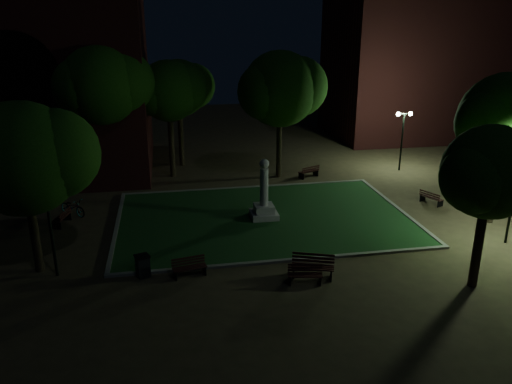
{
  "coord_description": "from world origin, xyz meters",
  "views": [
    {
      "loc": [
        -4.83,
        -22.13,
        10.03
      ],
      "look_at": [
        -0.61,
        1.0,
        1.87
      ],
      "focal_mm": 35.0,
      "sensor_mm": 36.0,
      "label": 1
    }
  ],
  "objects_px": {
    "bench_west_near": "(189,267)",
    "bicycle": "(73,207)",
    "bench_left_side": "(62,218)",
    "bench_far_side": "(309,172)",
    "trash_bin": "(143,266)",
    "bench_near_left": "(313,267)",
    "bench_near_right": "(305,275)",
    "monument": "(264,202)",
    "bench_right_side": "(431,198)"
  },
  "relations": [
    {
      "from": "bench_left_side",
      "to": "bench_far_side",
      "type": "xyz_separation_m",
      "value": [
        14.77,
        5.58,
        0.01
      ]
    },
    {
      "from": "bench_right_side",
      "to": "bicycle",
      "type": "relative_size",
      "value": 0.8
    },
    {
      "from": "bench_west_near",
      "to": "bicycle",
      "type": "relative_size",
      "value": 0.81
    },
    {
      "from": "monument",
      "to": "bench_right_side",
      "type": "height_order",
      "value": "monument"
    },
    {
      "from": "bench_near_left",
      "to": "bench_far_side",
      "type": "distance_m",
      "value": 13.69
    },
    {
      "from": "monument",
      "to": "bench_near_right",
      "type": "bearing_deg",
      "value": -87.62
    },
    {
      "from": "bicycle",
      "to": "bench_right_side",
      "type": "bearing_deg",
      "value": -54.31
    },
    {
      "from": "bench_near_left",
      "to": "monument",
      "type": "bearing_deg",
      "value": 116.26
    },
    {
      "from": "bench_near_left",
      "to": "bench_right_side",
      "type": "relative_size",
      "value": 1.28
    },
    {
      "from": "trash_bin",
      "to": "bench_left_side",
      "type": "bearing_deg",
      "value": 123.91
    },
    {
      "from": "monument",
      "to": "trash_bin",
      "type": "distance_m",
      "value": 8.1
    },
    {
      "from": "bench_west_near",
      "to": "bench_far_side",
      "type": "height_order",
      "value": "bench_far_side"
    },
    {
      "from": "bench_near_right",
      "to": "bench_right_side",
      "type": "distance_m",
      "value": 12.13
    },
    {
      "from": "bench_west_near",
      "to": "bicycle",
      "type": "distance_m",
      "value": 9.79
    },
    {
      "from": "bench_west_near",
      "to": "bicycle",
      "type": "bearing_deg",
      "value": 115.99
    },
    {
      "from": "bench_west_near",
      "to": "bench_far_side",
      "type": "xyz_separation_m",
      "value": [
        8.63,
        12.19,
        0.01
      ]
    },
    {
      "from": "bench_west_near",
      "to": "trash_bin",
      "type": "xyz_separation_m",
      "value": [
        -1.88,
        0.27,
        0.11
      ]
    },
    {
      "from": "bench_near_left",
      "to": "bench_west_near",
      "type": "relative_size",
      "value": 1.26
    },
    {
      "from": "monument",
      "to": "bench_near_right",
      "type": "height_order",
      "value": "monument"
    },
    {
      "from": "bench_near_right",
      "to": "bench_right_side",
      "type": "relative_size",
      "value": 1.01
    },
    {
      "from": "bench_left_side",
      "to": "bench_far_side",
      "type": "relative_size",
      "value": 0.96
    },
    {
      "from": "bench_left_side",
      "to": "bench_near_left",
      "type": "bearing_deg",
      "value": 69.65
    },
    {
      "from": "bicycle",
      "to": "trash_bin",
      "type": "bearing_deg",
      "value": -111.61
    },
    {
      "from": "bench_near_left",
      "to": "bench_near_right",
      "type": "bearing_deg",
      "value": -114.83
    },
    {
      "from": "monument",
      "to": "bench_left_side",
      "type": "xyz_separation_m",
      "value": [
        -10.37,
        1.05,
        -0.6
      ]
    },
    {
      "from": "bench_near_right",
      "to": "bench_left_side",
      "type": "relative_size",
      "value": 0.98
    },
    {
      "from": "monument",
      "to": "bench_left_side",
      "type": "height_order",
      "value": "monument"
    },
    {
      "from": "bench_right_side",
      "to": "bench_left_side",
      "type": "bearing_deg",
      "value": 63.45
    },
    {
      "from": "monument",
      "to": "bench_near_right",
      "type": "distance_m",
      "value": 7.05
    },
    {
      "from": "bench_right_side",
      "to": "bicycle",
      "type": "distance_m",
      "value": 19.98
    },
    {
      "from": "bench_near_left",
      "to": "bicycle",
      "type": "distance_m",
      "value": 13.97
    },
    {
      "from": "bench_near_left",
      "to": "bench_left_side",
      "type": "bearing_deg",
      "value": 165.42
    },
    {
      "from": "monument",
      "to": "bench_near_left",
      "type": "relative_size",
      "value": 1.74
    },
    {
      "from": "bench_near_right",
      "to": "bench_right_side",
      "type": "height_order",
      "value": "bench_near_right"
    },
    {
      "from": "bench_near_right",
      "to": "bench_near_left",
      "type": "bearing_deg",
      "value": 57.01
    },
    {
      "from": "monument",
      "to": "bench_left_side",
      "type": "bearing_deg",
      "value": 174.23
    },
    {
      "from": "bench_right_side",
      "to": "bicycle",
      "type": "height_order",
      "value": "bicycle"
    },
    {
      "from": "monument",
      "to": "bench_left_side",
      "type": "relative_size",
      "value": 2.18
    },
    {
      "from": "bench_left_side",
      "to": "bench_far_side",
      "type": "distance_m",
      "value": 15.79
    },
    {
      "from": "bench_near_right",
      "to": "bench_west_near",
      "type": "bearing_deg",
      "value": 173.84
    },
    {
      "from": "bench_near_left",
      "to": "bench_near_right",
      "type": "xyz_separation_m",
      "value": [
        -0.45,
        -0.45,
        -0.09
      ]
    },
    {
      "from": "bench_far_side",
      "to": "bicycle",
      "type": "relative_size",
      "value": 0.85
    },
    {
      "from": "bench_left_side",
      "to": "trash_bin",
      "type": "distance_m",
      "value": 7.64
    },
    {
      "from": "bench_near_left",
      "to": "bicycle",
      "type": "bearing_deg",
      "value": 160.39
    },
    {
      "from": "bench_near_right",
      "to": "bicycle",
      "type": "relative_size",
      "value": 0.81
    },
    {
      "from": "bench_far_side",
      "to": "bicycle",
      "type": "bearing_deg",
      "value": -7.79
    },
    {
      "from": "bench_west_near",
      "to": "trash_bin",
      "type": "relative_size",
      "value": 1.56
    },
    {
      "from": "bench_left_side",
      "to": "bench_right_side",
      "type": "height_order",
      "value": "bench_left_side"
    },
    {
      "from": "bench_near_right",
      "to": "bicycle",
      "type": "xyz_separation_m",
      "value": [
        -10.34,
        9.33,
        0.11
      ]
    },
    {
      "from": "bench_right_side",
      "to": "bench_far_side",
      "type": "distance_m",
      "value": 8.24
    }
  ]
}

